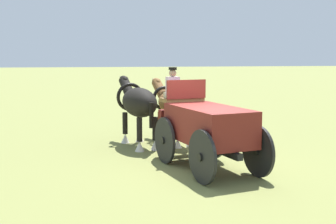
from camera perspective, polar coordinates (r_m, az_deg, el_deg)
ground_plane at (r=11.91m, az=5.25°, el=-7.46°), size 220.00×220.00×0.00m
show_wagon at (r=11.80m, az=4.93°, el=-1.78°), size 5.85×2.39×2.70m
draft_horse_near at (r=14.76m, az=-3.93°, el=1.10°), size 3.12×1.41×2.32m
draft_horse_off at (r=15.28m, az=0.64°, el=0.94°), size 3.14×1.31×2.20m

